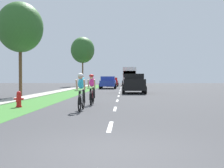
# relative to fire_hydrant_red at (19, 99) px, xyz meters

# --- Properties ---
(ground_plane) EXTENTS (120.00, 120.00, 0.00)m
(ground_plane) POSITION_rel_fire_hydrant_red_xyz_m (4.56, 11.79, -0.37)
(ground_plane) COLOR #38383A
(grass_verge) EXTENTS (2.48, 70.00, 0.01)m
(grass_verge) POSITION_rel_fire_hydrant_red_xyz_m (0.00, 11.79, -0.37)
(grass_verge) COLOR #38722D
(grass_verge) RESTS_ON ground_plane
(sidewalk_concrete) EXTENTS (1.35, 70.00, 0.10)m
(sidewalk_concrete) POSITION_rel_fire_hydrant_red_xyz_m (-1.91, 11.79, -0.37)
(sidewalk_concrete) COLOR #9E998E
(sidewalk_concrete) RESTS_ON ground_plane
(lane_markings_center) EXTENTS (0.12, 53.13, 0.01)m
(lane_markings_center) POSITION_rel_fire_hydrant_red_xyz_m (4.56, 15.79, -0.37)
(lane_markings_center) COLOR white
(lane_markings_center) RESTS_ON ground_plane
(fire_hydrant_red) EXTENTS (0.44, 0.38, 0.76)m
(fire_hydrant_red) POSITION_rel_fire_hydrant_red_xyz_m (0.00, 0.00, 0.00)
(fire_hydrant_red) COLOR red
(fire_hydrant_red) RESTS_ON ground_plane
(cyclist_lead) EXTENTS (0.42, 1.72, 1.58)m
(cyclist_lead) POSITION_rel_fire_hydrant_red_xyz_m (3.15, -1.26, 0.44)
(cyclist_lead) COLOR black
(cyclist_lead) RESTS_ON ground_plane
(cyclist_trailing) EXTENTS (0.42, 1.72, 1.58)m
(cyclist_trailing) POSITION_rel_fire_hydrant_red_xyz_m (3.29, 1.56, 0.44)
(cyclist_trailing) COLOR black
(cyclist_trailing) RESTS_ON ground_plane
(suv_black) EXTENTS (2.15, 4.70, 1.79)m
(suv_black) POSITION_rel_fire_hydrant_red_xyz_m (5.89, 13.24, 0.58)
(suv_black) COLOR black
(suv_black) RESTS_ON ground_plane
(pickup_blue) EXTENTS (2.22, 5.10, 1.64)m
(pickup_blue) POSITION_rel_fire_hydrant_red_xyz_m (2.86, 25.19, 0.46)
(pickup_blue) COLOR #23389E
(pickup_blue) RESTS_ON ground_plane
(sedan_red) EXTENTS (1.98, 4.30, 1.52)m
(sedan_red) POSITION_rel_fire_hydrant_red_xyz_m (3.08, 36.49, 0.40)
(sedan_red) COLOR red
(sedan_red) RESTS_ON ground_plane
(bus_white) EXTENTS (2.78, 11.60, 3.48)m
(bus_white) POSITION_rel_fire_hydrant_red_xyz_m (6.05, 44.76, 1.61)
(bus_white) COLOR silver
(bus_white) RESTS_ON ground_plane
(street_tree_near) EXTENTS (3.44, 3.44, 7.12)m
(street_tree_near) POSITION_rel_fire_hydrant_red_xyz_m (-2.86, 8.03, 4.85)
(street_tree_near) COLOR brown
(street_tree_near) RESTS_ON ground_plane
(street_tree_far) EXTENTS (4.13, 4.13, 8.64)m
(street_tree_far) POSITION_rel_fire_hydrant_red_xyz_m (-2.22, 36.44, 5.98)
(street_tree_far) COLOR brown
(street_tree_far) RESTS_ON ground_plane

